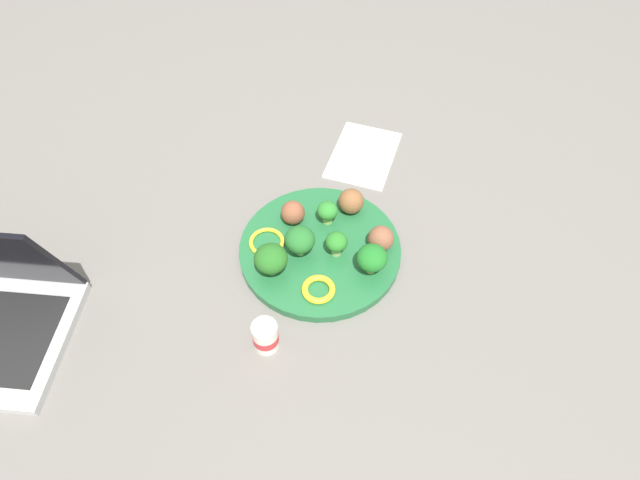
{
  "coord_description": "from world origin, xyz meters",
  "views": [
    {
      "loc": [
        0.53,
        0.25,
        0.79
      ],
      "look_at": [
        0.0,
        0.0,
        0.04
      ],
      "focal_mm": 31.6,
      "sensor_mm": 36.0,
      "label": 1
    }
  ],
  "objects_px": {
    "pepper_ring_front_right": "(318,289)",
    "broccoli_floret_front_left": "(328,211)",
    "broccoli_floret_front_right": "(271,259)",
    "knife": "(354,153)",
    "pepper_ring_far_rim": "(267,242)",
    "napkin": "(363,154)",
    "broccoli_floret_back_left": "(372,258)",
    "fork": "(371,157)",
    "meatball_mid_right": "(351,201)",
    "yogurt_bottle": "(265,335)",
    "broccoli_floret_mid_left": "(300,240)",
    "meatball_center": "(293,213)",
    "plate": "(320,250)",
    "meatball_near_rim": "(381,239)",
    "broccoli_floret_back_right": "(337,242)"
  },
  "relations": [
    {
      "from": "pepper_ring_front_right",
      "to": "broccoli_floret_front_left",
      "type": "bearing_deg",
      "value": -161.09
    },
    {
      "from": "broccoli_floret_front_right",
      "to": "knife",
      "type": "bearing_deg",
      "value": 178.3
    },
    {
      "from": "pepper_ring_far_rim",
      "to": "knife",
      "type": "xyz_separation_m",
      "value": [
        -0.28,
        0.05,
        -0.01
      ]
    },
    {
      "from": "broccoli_floret_front_left",
      "to": "pepper_ring_far_rim",
      "type": "bearing_deg",
      "value": -39.75
    },
    {
      "from": "napkin",
      "to": "pepper_ring_far_rim",
      "type": "bearing_deg",
      "value": -12.35
    },
    {
      "from": "broccoli_floret_back_left",
      "to": "fork",
      "type": "xyz_separation_m",
      "value": [
        -0.26,
        -0.1,
        -0.04
      ]
    },
    {
      "from": "meatball_mid_right",
      "to": "pepper_ring_front_right",
      "type": "distance_m",
      "value": 0.19
    },
    {
      "from": "pepper_ring_front_right",
      "to": "broccoli_floret_back_left",
      "type": "bearing_deg",
      "value": 139.86
    },
    {
      "from": "pepper_ring_far_rim",
      "to": "yogurt_bottle",
      "type": "xyz_separation_m",
      "value": [
        0.17,
        0.09,
        0.01
      ]
    },
    {
      "from": "yogurt_bottle",
      "to": "broccoli_floret_back_left",
      "type": "bearing_deg",
      "value": 152.27
    },
    {
      "from": "broccoli_floret_mid_left",
      "to": "meatball_center",
      "type": "relative_size",
      "value": 1.34
    },
    {
      "from": "plate",
      "to": "pepper_ring_front_right",
      "type": "relative_size",
      "value": 5.06
    },
    {
      "from": "broccoli_floret_mid_left",
      "to": "meatball_near_rim",
      "type": "bearing_deg",
      "value": 120.6
    },
    {
      "from": "plate",
      "to": "broccoli_floret_front_left",
      "type": "xyz_separation_m",
      "value": [
        -0.06,
        -0.01,
        0.03
      ]
    },
    {
      "from": "meatball_near_rim",
      "to": "meatball_center",
      "type": "relative_size",
      "value": 1.04
    },
    {
      "from": "meatball_mid_right",
      "to": "fork",
      "type": "relative_size",
      "value": 0.38
    },
    {
      "from": "knife",
      "to": "plate",
      "type": "bearing_deg",
      "value": 9.3
    },
    {
      "from": "pepper_ring_front_right",
      "to": "pepper_ring_far_rim",
      "type": "height_order",
      "value": "pepper_ring_front_right"
    },
    {
      "from": "pepper_ring_front_right",
      "to": "napkin",
      "type": "height_order",
      "value": "pepper_ring_front_right"
    },
    {
      "from": "broccoli_floret_back_right",
      "to": "broccoli_floret_back_left",
      "type": "distance_m",
      "value": 0.07
    },
    {
      "from": "broccoli_floret_mid_left",
      "to": "pepper_ring_far_rim",
      "type": "bearing_deg",
      "value": -84.64
    },
    {
      "from": "broccoli_floret_front_left",
      "to": "yogurt_bottle",
      "type": "height_order",
      "value": "yogurt_bottle"
    },
    {
      "from": "broccoli_floret_back_left",
      "to": "meatball_center",
      "type": "distance_m",
      "value": 0.17
    },
    {
      "from": "pepper_ring_front_right",
      "to": "knife",
      "type": "bearing_deg",
      "value": -167.02
    },
    {
      "from": "pepper_ring_front_right",
      "to": "pepper_ring_far_rim",
      "type": "relative_size",
      "value": 0.9
    },
    {
      "from": "broccoli_floret_back_right",
      "to": "pepper_ring_far_rim",
      "type": "xyz_separation_m",
      "value": [
        0.03,
        -0.12,
        -0.03
      ]
    },
    {
      "from": "broccoli_floret_back_right",
      "to": "meatball_center",
      "type": "height_order",
      "value": "broccoli_floret_back_right"
    },
    {
      "from": "knife",
      "to": "yogurt_bottle",
      "type": "bearing_deg",
      "value": 5.11
    },
    {
      "from": "broccoli_floret_front_right",
      "to": "broccoli_floret_mid_left",
      "type": "height_order",
      "value": "broccoli_floret_front_right"
    },
    {
      "from": "broccoli_floret_front_right",
      "to": "napkin",
      "type": "height_order",
      "value": "broccoli_floret_front_right"
    },
    {
      "from": "meatball_center",
      "to": "pepper_ring_far_rim",
      "type": "xyz_separation_m",
      "value": [
        0.07,
        -0.02,
        -0.02
      ]
    },
    {
      "from": "broccoli_floret_front_left",
      "to": "pepper_ring_front_right",
      "type": "height_order",
      "value": "broccoli_floret_front_left"
    },
    {
      "from": "broccoli_floret_front_left",
      "to": "pepper_ring_far_rim",
      "type": "relative_size",
      "value": 0.7
    },
    {
      "from": "broccoli_floret_back_left",
      "to": "fork",
      "type": "height_order",
      "value": "broccoli_floret_back_left"
    },
    {
      "from": "meatball_center",
      "to": "fork",
      "type": "relative_size",
      "value": 0.35
    },
    {
      "from": "broccoli_floret_front_left",
      "to": "broccoli_floret_back_left",
      "type": "height_order",
      "value": "broccoli_floret_back_left"
    },
    {
      "from": "meatball_near_rim",
      "to": "napkin",
      "type": "xyz_separation_m",
      "value": [
        -0.21,
        -0.12,
        -0.04
      ]
    },
    {
      "from": "meatball_center",
      "to": "fork",
      "type": "xyz_separation_m",
      "value": [
        -0.22,
        0.06,
        -0.03
      ]
    },
    {
      "from": "fork",
      "to": "yogurt_bottle",
      "type": "bearing_deg",
      "value": 0.47
    },
    {
      "from": "broccoli_floret_front_left",
      "to": "napkin",
      "type": "distance_m",
      "value": 0.2
    },
    {
      "from": "broccoli_floret_front_right",
      "to": "napkin",
      "type": "xyz_separation_m",
      "value": [
        -0.34,
        0.03,
        -0.05
      ]
    },
    {
      "from": "broccoli_floret_mid_left",
      "to": "meatball_near_rim",
      "type": "height_order",
      "value": "broccoli_floret_mid_left"
    },
    {
      "from": "broccoli_floret_back_right",
      "to": "yogurt_bottle",
      "type": "relative_size",
      "value": 0.73
    },
    {
      "from": "broccoli_floret_mid_left",
      "to": "napkin",
      "type": "relative_size",
      "value": 0.34
    },
    {
      "from": "broccoli_floret_front_left",
      "to": "meatball_center",
      "type": "height_order",
      "value": "same"
    },
    {
      "from": "meatball_near_rim",
      "to": "yogurt_bottle",
      "type": "relative_size",
      "value": 0.68
    },
    {
      "from": "meatball_near_rim",
      "to": "yogurt_bottle",
      "type": "bearing_deg",
      "value": -21.32
    },
    {
      "from": "broccoli_floret_mid_left",
      "to": "fork",
      "type": "bearing_deg",
      "value": 175.71
    },
    {
      "from": "pepper_ring_far_rim",
      "to": "knife",
      "type": "distance_m",
      "value": 0.28
    },
    {
      "from": "broccoli_floret_front_left",
      "to": "broccoli_floret_back_right",
      "type": "bearing_deg",
      "value": 37.47
    }
  ]
}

